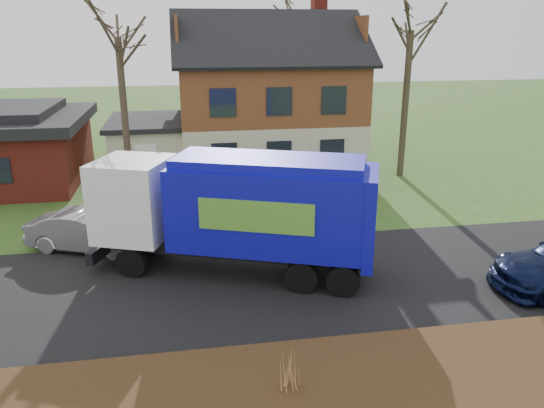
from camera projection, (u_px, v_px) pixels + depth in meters
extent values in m
plane|color=#2B521B|center=(276.00, 283.00, 15.75)|extent=(120.00, 120.00, 0.00)
cube|color=black|center=(276.00, 282.00, 15.74)|extent=(80.00, 7.00, 0.02)
cube|color=#322210|center=(322.00, 393.00, 10.74)|extent=(80.00, 3.50, 0.30)
cube|color=beige|center=(266.00, 142.00, 28.75)|extent=(9.00, 7.50, 2.70)
cube|color=#522B17|center=(266.00, 90.00, 27.88)|extent=(9.00, 7.50, 2.80)
cube|color=maroon|center=(319.00, 3.00, 27.94)|extent=(0.70, 0.90, 1.60)
cube|color=beige|center=(149.00, 149.00, 27.29)|extent=(3.50, 5.50, 2.60)
cube|color=black|center=(147.00, 121.00, 26.85)|extent=(3.90, 5.90, 0.24)
cylinder|color=black|center=(132.00, 262.00, 16.01)|extent=(1.00, 0.64, 0.94)
cylinder|color=black|center=(157.00, 239.00, 17.78)|extent=(1.00, 0.64, 0.94)
cylinder|color=black|center=(301.00, 277.00, 15.04)|extent=(1.00, 0.64, 0.94)
cylinder|color=black|center=(310.00, 251.00, 16.81)|extent=(1.00, 0.64, 0.94)
cylinder|color=black|center=(343.00, 281.00, 14.82)|extent=(1.00, 0.64, 0.94)
cylinder|color=black|center=(347.00, 254.00, 16.59)|extent=(1.00, 0.64, 0.94)
cube|color=black|center=(241.00, 249.00, 16.21)|extent=(7.67, 3.83, 0.32)
cube|color=white|center=(134.00, 198.00, 16.40)|extent=(2.77, 2.87, 2.45)
cube|color=black|center=(104.00, 192.00, 16.54)|extent=(0.79, 1.89, 0.82)
cube|color=black|center=(107.00, 246.00, 17.13)|extent=(1.03, 2.20, 0.41)
cube|color=#0E0DA0|center=(269.00, 207.00, 15.60)|extent=(6.15, 4.18, 2.45)
cube|color=#0E0DA0|center=(269.00, 162.00, 15.18)|extent=(5.80, 3.83, 0.27)
cube|color=#0E0DA0|center=(370.00, 217.00, 15.08)|extent=(1.13, 2.27, 2.63)
cube|color=#53912F|center=(256.00, 217.00, 14.53)|extent=(3.06, 1.21, 0.91)
cube|color=#53912F|center=(272.00, 193.00, 16.67)|extent=(3.06, 1.21, 0.91)
imported|color=#9FA1A6|center=(89.00, 231.00, 17.90)|extent=(4.35, 2.83, 1.36)
cylinder|color=#3F3226|center=(125.00, 123.00, 21.99)|extent=(0.29, 0.29, 6.88)
cylinder|color=#3D3324|center=(405.00, 106.00, 26.15)|extent=(0.33, 0.33, 7.13)
cylinder|color=#3D3525|center=(295.00, 81.00, 35.32)|extent=(0.30, 0.30, 7.82)
cone|color=#A77749|center=(290.00, 370.00, 10.52)|extent=(0.04, 0.04, 0.84)
cone|color=#A77749|center=(283.00, 371.00, 10.50)|extent=(0.04, 0.04, 0.84)
cone|color=#A77749|center=(296.00, 369.00, 10.54)|extent=(0.04, 0.04, 0.84)
cone|color=#A77749|center=(289.00, 367.00, 10.62)|extent=(0.04, 0.04, 0.84)
cone|color=#A77749|center=(291.00, 373.00, 10.42)|extent=(0.04, 0.04, 0.84)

